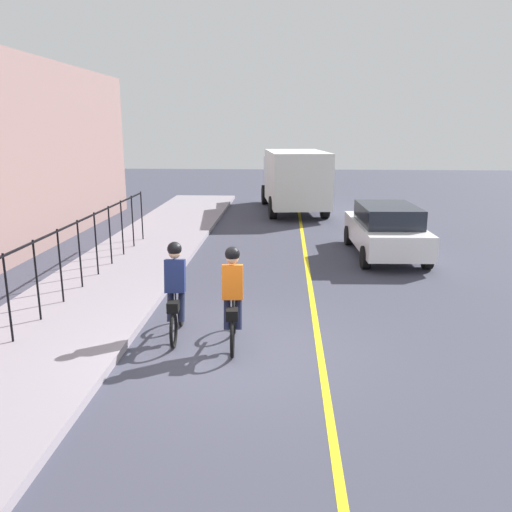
# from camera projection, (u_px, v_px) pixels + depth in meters

# --- Properties ---
(ground_plane) EXTENTS (80.00, 80.00, 0.00)m
(ground_plane) POSITION_uv_depth(u_px,v_px,m) (228.00, 352.00, 9.10)
(ground_plane) COLOR #3B3C4A
(lane_line_centre) EXTENTS (36.00, 0.12, 0.01)m
(lane_line_centre) POSITION_uv_depth(u_px,v_px,m) (320.00, 355.00, 9.01)
(lane_line_centre) COLOR yellow
(lane_line_centre) RESTS_ON ground
(sidewalk) EXTENTS (40.00, 3.20, 0.15)m
(sidewalk) POSITION_uv_depth(u_px,v_px,m) (38.00, 344.00, 9.27)
(sidewalk) COLOR gray
(sidewalk) RESTS_ON ground
(iron_fence) EXTENTS (15.12, 0.04, 1.60)m
(iron_fence) POSITION_uv_depth(u_px,v_px,m) (35.00, 266.00, 9.98)
(iron_fence) COLOR black
(iron_fence) RESTS_ON sidewalk
(cyclist_lead) EXTENTS (1.71, 0.38, 1.83)m
(cyclist_lead) POSITION_uv_depth(u_px,v_px,m) (176.00, 291.00, 9.52)
(cyclist_lead) COLOR black
(cyclist_lead) RESTS_ON ground
(cyclist_follow) EXTENTS (1.71, 0.38, 1.83)m
(cyclist_follow) POSITION_uv_depth(u_px,v_px,m) (233.00, 298.00, 9.15)
(cyclist_follow) COLOR black
(cyclist_follow) RESTS_ON ground
(patrol_sedan) EXTENTS (4.47, 2.06, 1.58)m
(patrol_sedan) POSITION_uv_depth(u_px,v_px,m) (386.00, 229.00, 15.66)
(patrol_sedan) COLOR white
(patrol_sedan) RESTS_ON ground
(box_truck_background) EXTENTS (6.93, 3.17, 2.78)m
(box_truck_background) POSITION_uv_depth(u_px,v_px,m) (294.00, 178.00, 23.76)
(box_truck_background) COLOR silver
(box_truck_background) RESTS_ON ground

